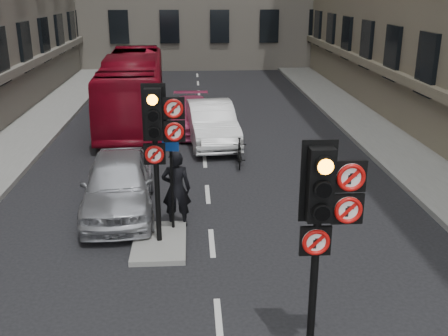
{
  "coord_description": "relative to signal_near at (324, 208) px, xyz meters",
  "views": [
    {
      "loc": [
        -0.39,
        -5.84,
        5.62
      ],
      "look_at": [
        0.14,
        2.8,
        2.6
      ],
      "focal_mm": 42.0,
      "sensor_mm": 36.0,
      "label": 1
    }
  ],
  "objects": [
    {
      "name": "signal_near",
      "position": [
        0.0,
        0.0,
        0.0
      ],
      "size": [
        0.91,
        0.4,
        3.58
      ],
      "color": "black",
      "rests_on": "ground"
    },
    {
      "name": "motorcyclist",
      "position": [
        -2.3,
        5.01,
        -1.62
      ],
      "size": [
        0.71,
        0.47,
        1.93
      ],
      "primitive_type": "imported",
      "rotation": [
        0.0,
        0.0,
        3.13
      ],
      "color": "black",
      "rests_on": "ground"
    },
    {
      "name": "bus_red",
      "position": [
        -4.4,
        15.88,
        -1.14
      ],
      "size": [
        2.92,
        10.45,
        2.88
      ],
      "primitive_type": "imported",
      "rotation": [
        0.0,
        0.0,
        0.05
      ],
      "color": "maroon",
      "rests_on": "ground"
    },
    {
      "name": "signal_far",
      "position": [
        -2.6,
        4.0,
        0.12
      ],
      "size": [
        0.91,
        0.4,
        3.58
      ],
      "color": "black",
      "rests_on": "centre_island"
    },
    {
      "name": "info_sign",
      "position": [
        -2.39,
        4.64,
        -1.01
      ],
      "size": [
        0.39,
        0.14,
        2.25
      ],
      "rotation": [
        0.0,
        0.0,
        -0.16
      ],
      "color": "black",
      "rests_on": "centre_island"
    },
    {
      "name": "car_silver",
      "position": [
        -3.83,
        6.01,
        -1.82
      ],
      "size": [
        2.14,
        4.6,
        1.52
      ],
      "primitive_type": "imported",
      "rotation": [
        0.0,
        0.0,
        0.08
      ],
      "color": "#A5A6AD",
      "rests_on": "ground"
    },
    {
      "name": "motorcycle",
      "position": [
        -0.36,
        9.47,
        -2.14
      ],
      "size": [
        0.51,
        1.49,
        0.88
      ],
      "primitive_type": "imported",
      "rotation": [
        0.0,
        0.0,
        -0.07
      ],
      "color": "black",
      "rests_on": "ground"
    },
    {
      "name": "car_white",
      "position": [
        -1.18,
        12.19,
        -1.81
      ],
      "size": [
        2.07,
        4.8,
        1.54
      ],
      "primitive_type": "imported",
      "rotation": [
        0.0,
        0.0,
        0.1
      ],
      "color": "white",
      "rests_on": "ground"
    },
    {
      "name": "pavement_right",
      "position": [
        5.71,
        11.01,
        -2.5
      ],
      "size": [
        3.0,
        50.0,
        0.16
      ],
      "primitive_type": "cube",
      "color": "gray",
      "rests_on": "ground"
    },
    {
      "name": "car_pink",
      "position": [
        -1.92,
        14.05,
        -1.95
      ],
      "size": [
        1.78,
        4.38,
        1.27
      ],
      "primitive_type": "imported",
      "rotation": [
        0.0,
        0.0,
        -0.0
      ],
      "color": "#C03867",
      "rests_on": "ground"
    },
    {
      "name": "centre_island",
      "position": [
        -2.69,
        4.01,
        -2.52
      ],
      "size": [
        1.2,
        2.0,
        0.12
      ],
      "primitive_type": "cube",
      "color": "gray",
      "rests_on": "ground"
    }
  ]
}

